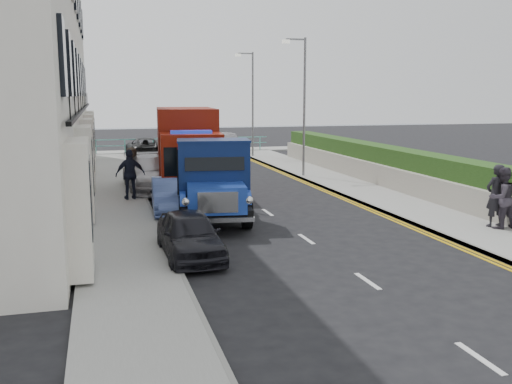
# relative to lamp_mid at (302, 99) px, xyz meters

# --- Properties ---
(ground) EXTENTS (120.00, 120.00, 0.00)m
(ground) POSITION_rel_lamp_mid_xyz_m (-4.18, -14.00, -4.00)
(ground) COLOR black
(ground) RESTS_ON ground
(pavement_west) EXTENTS (2.40, 38.00, 0.12)m
(pavement_west) POSITION_rel_lamp_mid_xyz_m (-9.38, -5.00, -3.94)
(pavement_west) COLOR gray
(pavement_west) RESTS_ON ground
(pavement_east) EXTENTS (2.60, 38.00, 0.12)m
(pavement_east) POSITION_rel_lamp_mid_xyz_m (1.12, -5.00, -3.94)
(pavement_east) COLOR gray
(pavement_east) RESTS_ON ground
(promenade) EXTENTS (30.00, 2.50, 0.12)m
(promenade) POSITION_rel_lamp_mid_xyz_m (-4.18, 15.00, -3.94)
(promenade) COLOR gray
(promenade) RESTS_ON ground
(sea_plane) EXTENTS (120.00, 120.00, 0.00)m
(sea_plane) POSITION_rel_lamp_mid_xyz_m (-4.18, 46.00, -4.00)
(sea_plane) COLOR slate
(sea_plane) RESTS_ON ground
(terrace_west) EXTENTS (6.31, 30.20, 14.25)m
(terrace_west) POSITION_rel_lamp_mid_xyz_m (-13.65, -1.00, 3.17)
(terrace_west) COLOR silver
(terrace_west) RESTS_ON ground
(garden_east) EXTENTS (1.45, 28.00, 1.75)m
(garden_east) POSITION_rel_lamp_mid_xyz_m (3.03, -5.00, -3.10)
(garden_east) COLOR #B2AD9E
(garden_east) RESTS_ON ground
(seafront_railing) EXTENTS (13.00, 0.08, 1.11)m
(seafront_railing) POSITION_rel_lamp_mid_xyz_m (-4.18, 14.20, -3.42)
(seafront_railing) COLOR #59B2A5
(seafront_railing) RESTS_ON ground
(lamp_mid) EXTENTS (1.23, 0.18, 7.00)m
(lamp_mid) POSITION_rel_lamp_mid_xyz_m (0.00, 0.00, 0.00)
(lamp_mid) COLOR slate
(lamp_mid) RESTS_ON ground
(lamp_far) EXTENTS (1.23, 0.18, 7.00)m
(lamp_far) POSITION_rel_lamp_mid_xyz_m (0.00, 10.00, 0.00)
(lamp_far) COLOR slate
(lamp_far) RESTS_ON ground
(bedford_lorry) EXTENTS (3.00, 6.00, 2.73)m
(bedford_lorry) POSITION_rel_lamp_mid_xyz_m (-6.37, -9.10, -2.74)
(bedford_lorry) COLOR black
(bedford_lorry) RESTS_ON ground
(red_lorry) EXTENTS (2.96, 7.12, 3.64)m
(red_lorry) POSITION_rel_lamp_mid_xyz_m (-6.35, -3.27, -2.06)
(red_lorry) COLOR black
(red_lorry) RESTS_ON ground
(parked_car_front) EXTENTS (1.53, 3.62, 1.22)m
(parked_car_front) POSITION_rel_lamp_mid_xyz_m (-7.78, -13.00, -3.39)
(parked_car_front) COLOR black
(parked_car_front) RESTS_ON ground
(parked_car_mid) EXTENTS (1.54, 3.84, 1.24)m
(parked_car_mid) POSITION_rel_lamp_mid_xyz_m (-7.52, -7.00, -3.38)
(parked_car_mid) COLOR #566EB8
(parked_car_mid) RESTS_ON ground
(parked_car_rear) EXTENTS (2.44, 5.43, 1.54)m
(parked_car_rear) POSITION_rel_lamp_mid_xyz_m (-7.78, -2.00, -3.23)
(parked_car_rear) COLOR silver
(parked_car_rear) RESTS_ON ground
(seafront_car_left) EXTENTS (2.45, 4.97, 1.36)m
(seafront_car_left) POSITION_rel_lamp_mid_xyz_m (-6.96, 11.83, -3.32)
(seafront_car_left) COLOR black
(seafront_car_left) RESTS_ON ground
(seafront_car_right) EXTENTS (2.16, 4.86, 1.63)m
(seafront_car_right) POSITION_rel_lamp_mid_xyz_m (-1.00, 13.00, -3.18)
(seafront_car_right) COLOR #A9A8AD
(seafront_car_right) RESTS_ON ground
(pedestrian_east_near) EXTENTS (0.75, 0.52, 1.96)m
(pedestrian_east_near) POSITION_rel_lamp_mid_xyz_m (1.89, -12.50, -2.90)
(pedestrian_east_near) COLOR black
(pedestrian_east_near) RESTS_ON pavement_east
(pedestrian_east_far) EXTENTS (1.00, 0.81, 1.90)m
(pedestrian_east_far) POSITION_rel_lamp_mid_xyz_m (1.92, -12.73, -2.93)
(pedestrian_east_far) COLOR #38323D
(pedestrian_east_far) RESTS_ON pavement_east
(pedestrian_west_near) EXTENTS (1.21, 0.63, 1.97)m
(pedestrian_west_near) POSITION_rel_lamp_mid_xyz_m (-8.81, -4.58, -2.89)
(pedestrian_west_near) COLOR black
(pedestrian_west_near) RESTS_ON pavement_west
(pedestrian_west_far) EXTENTS (1.04, 0.91, 1.79)m
(pedestrian_west_far) POSITION_rel_lamp_mid_xyz_m (-8.58, -1.53, -2.98)
(pedestrian_west_far) COLOR #463D32
(pedestrian_west_far) RESTS_ON pavement_west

